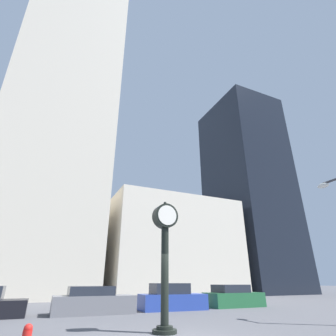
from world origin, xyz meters
TOP-DOWN VIEW (x-y plane):
  - building_tall_tower at (-4.56, 24.00)m, footprint 12.03×12.00m
  - building_storefront_row at (10.63, 24.00)m, footprint 15.79×12.00m
  - building_glass_modern at (25.02, 24.00)m, footprint 9.95×12.00m
  - street_clock at (0.15, 1.16)m, footprint 0.93×0.83m
  - car_grey at (-1.09, 7.81)m, footprint 4.24×1.93m
  - car_blue at (3.63, 7.97)m, footprint 4.05×1.99m
  - car_green at (8.32, 8.14)m, footprint 3.88×1.96m

SIDE VIEW (x-z plane):
  - car_grey at x=-1.09m, z-range -0.09..1.25m
  - car_green at x=8.32m, z-range -0.10..1.28m
  - car_blue at x=3.63m, z-range -0.12..1.36m
  - street_clock at x=0.15m, z-range 0.40..4.90m
  - building_storefront_row at x=10.63m, z-range 0.00..11.20m
  - building_glass_modern at x=25.02m, z-range 0.00..31.13m
  - building_tall_tower at x=-4.56m, z-range 0.00..41.73m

